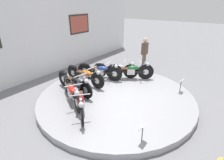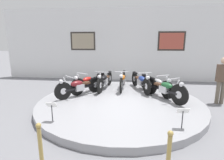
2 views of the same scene
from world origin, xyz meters
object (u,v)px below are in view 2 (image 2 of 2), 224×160
at_px(info_placard_front_centre, 183,113).
at_px(visitor_standing, 222,78).
at_px(motorcycle_black, 105,80).
at_px(motorcycle_orange, 123,80).
at_px(motorcycle_red, 89,82).
at_px(motorcycle_silver, 156,84).
at_px(motorcycle_green, 164,88).
at_px(motorcycle_maroon, 79,86).
at_px(info_placard_front_left, 52,107).
at_px(motorcycle_blue, 141,81).

relative_size(info_placard_front_centre, visitor_standing, 0.31).
bearing_deg(motorcycle_black, info_placard_front_centre, -53.68).
bearing_deg(motorcycle_orange, motorcycle_red, -154.74).
bearing_deg(motorcycle_red, motorcycle_black, 38.73).
distance_m(motorcycle_silver, motorcycle_green, 0.65).
bearing_deg(motorcycle_maroon, motorcycle_red, 70.44).
height_order(motorcycle_silver, info_placard_front_centre, motorcycle_silver).
bearing_deg(motorcycle_orange, info_placard_front_left, -115.42).
relative_size(motorcycle_red, motorcycle_orange, 0.90).
height_order(motorcycle_maroon, motorcycle_red, motorcycle_red).
height_order(motorcycle_silver, motorcycle_green, motorcycle_green).
bearing_deg(motorcycle_black, motorcycle_green, -25.30).
bearing_deg(info_placard_front_left, motorcycle_silver, 43.26).
bearing_deg(motorcycle_red, motorcycle_silver, -0.02).
distance_m(motorcycle_orange, motorcycle_blue, 0.76).
distance_m(motorcycle_red, motorcycle_orange, 1.42).
distance_m(motorcycle_blue, motorcycle_green, 1.30).
bearing_deg(motorcycle_orange, visitor_standing, -14.10).
xyz_separation_m(motorcycle_maroon, visitor_standing, (4.97, 0.35, 0.35)).
bearing_deg(motorcycle_blue, motorcycle_maroon, -154.80).
distance_m(motorcycle_black, visitor_standing, 4.28).
bearing_deg(motorcycle_orange, motorcycle_silver, -25.21).
height_order(motorcycle_red, info_placard_front_centre, motorcycle_red).
height_order(motorcycle_blue, info_placard_front_left, motorcycle_blue).
xyz_separation_m(motorcycle_maroon, motorcycle_red, (0.22, 0.61, 0.02)).
xyz_separation_m(motorcycle_red, info_placard_front_centre, (2.85, -2.68, -0.03)).
bearing_deg(visitor_standing, motorcycle_maroon, -176.03).
xyz_separation_m(motorcycle_orange, info_placard_front_left, (-1.56, -3.29, -0.02)).
distance_m(motorcycle_green, info_placard_front_left, 3.70).
bearing_deg(motorcycle_blue, motorcycle_black, -179.92).
height_order(motorcycle_silver, visitor_standing, visitor_standing).
bearing_deg(motorcycle_blue, info_placard_front_centre, -75.26).
distance_m(motorcycle_maroon, motorcycle_green, 3.00).
relative_size(motorcycle_maroon, motorcycle_silver, 0.86).
relative_size(motorcycle_red, motorcycle_blue, 0.94).
bearing_deg(info_placard_front_centre, motorcycle_maroon, 145.95).
height_order(motorcycle_green, info_placard_front_left, motorcycle_green).
height_order(motorcycle_black, motorcycle_blue, motorcycle_blue).
relative_size(motorcycle_orange, motorcycle_silver, 1.15).
height_order(motorcycle_orange, visitor_standing, visitor_standing).
height_order(motorcycle_blue, visitor_standing, visitor_standing).
height_order(motorcycle_maroon, motorcycle_orange, motorcycle_orange).
relative_size(motorcycle_orange, info_placard_front_centre, 3.91).
xyz_separation_m(motorcycle_black, motorcycle_green, (2.23, -1.05, 0.01)).
bearing_deg(motorcycle_black, motorcycle_orange, 12.59).
xyz_separation_m(motorcycle_blue, motorcycle_silver, (0.55, -0.44, -0.01)).
height_order(motorcycle_red, motorcycle_green, motorcycle_green).
distance_m(info_placard_front_centre, visitor_standing, 3.10).
bearing_deg(info_placard_front_left, visitor_standing, 25.64).
xyz_separation_m(motorcycle_green, info_placard_front_centre, (0.07, -2.07, -0.03)).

